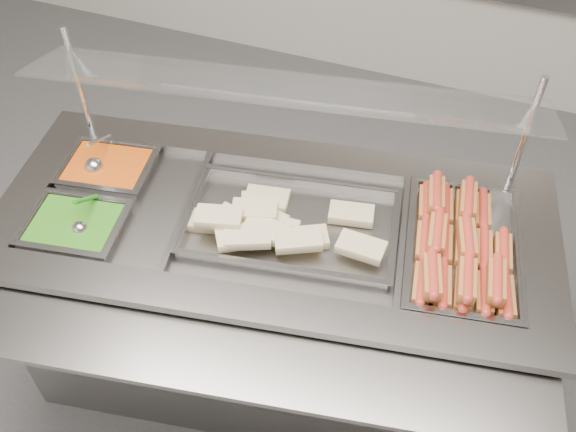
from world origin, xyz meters
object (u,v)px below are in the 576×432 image
(sneeze_guard, at_px, (285,90))
(serving_spoon, at_px, (81,224))
(pan_hotdogs, at_px, (461,254))
(ladle, at_px, (95,165))
(steam_counter, at_px, (275,299))
(pan_wraps, at_px, (291,226))

(sneeze_guard, relative_size, serving_spoon, 9.52)
(pan_hotdogs, height_order, ladle, ladle)
(sneeze_guard, bearing_deg, steam_counter, -80.11)
(ladle, bearing_deg, pan_hotdogs, 4.19)
(sneeze_guard, xyz_separation_m, pan_wraps, (0.09, -0.18, -0.35))
(sneeze_guard, xyz_separation_m, ladle, (-0.59, -0.18, -0.32))
(pan_hotdogs, relative_size, ladle, 3.07)
(sneeze_guard, bearing_deg, serving_spoon, -139.18)
(steam_counter, distance_m, serving_spoon, 0.70)
(sneeze_guard, distance_m, pan_wraps, 0.40)
(steam_counter, distance_m, pan_hotdogs, 0.67)
(steam_counter, xyz_separation_m, pan_hotdogs, (0.55, 0.10, 0.37))
(steam_counter, relative_size, sneeze_guard, 1.19)
(steam_counter, xyz_separation_m, serving_spoon, (-0.52, -0.23, 0.41))
(pan_wraps, bearing_deg, pan_hotdogs, 9.89)
(steam_counter, height_order, ladle, ladle)
(pan_wraps, distance_m, ladle, 0.68)
(pan_hotdogs, bearing_deg, pan_wraps, -170.11)
(steam_counter, height_order, pan_hotdogs, pan_hotdogs)
(pan_hotdogs, bearing_deg, steam_counter, -170.11)
(sneeze_guard, relative_size, pan_hotdogs, 2.79)
(steam_counter, bearing_deg, sneeze_guard, 99.89)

